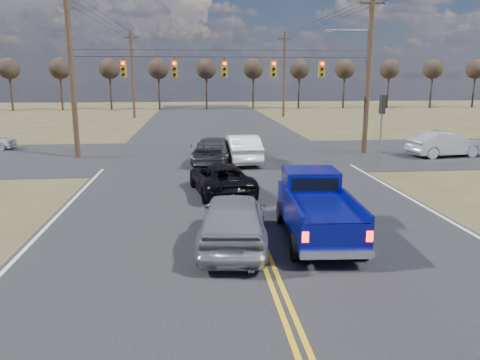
{
  "coord_description": "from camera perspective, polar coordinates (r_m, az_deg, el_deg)",
  "views": [
    {
      "loc": [
        -1.85,
        -10.99,
        4.9
      ],
      "look_at": [
        -0.39,
        4.17,
        1.5
      ],
      "focal_mm": 35.0,
      "sensor_mm": 36.0,
      "label": 1
    }
  ],
  "objects": [
    {
      "name": "ground",
      "position": [
        12.17,
        3.79,
        -11.18
      ],
      "size": [
        160.0,
        160.0,
        0.0
      ],
      "primitive_type": "plane",
      "color": "brown",
      "rests_on": "ground"
    },
    {
      "name": "pickup_truck",
      "position": [
        14.53,
        9.32,
        -3.44
      ],
      "size": [
        2.29,
        5.21,
        1.92
      ],
      "rotation": [
        0.0,
        0.0,
        -0.06
      ],
      "color": "black",
      "rests_on": "ground"
    },
    {
      "name": "treeline",
      "position": [
        38.0,
        -2.8,
        13.79
      ],
      "size": [
        87.0,
        117.8,
        7.4
      ],
      "color": "#33261C",
      "rests_on": "ground"
    },
    {
      "name": "utility_poles",
      "position": [
        28.05,
        -1.78,
        13.26
      ],
      "size": [
        19.6,
        58.32,
        10.0
      ],
      "color": "#473323",
      "rests_on": "ground"
    },
    {
      "name": "black_suv",
      "position": [
        19.74,
        -2.33,
        0.17
      ],
      "size": [
        2.88,
        5.0,
        1.31
      ],
      "primitive_type": "imported",
      "rotation": [
        0.0,
        0.0,
        3.3
      ],
      "color": "black",
      "rests_on": "ground"
    },
    {
      "name": "white_car_queue",
      "position": [
        26.93,
        0.2,
        3.86
      ],
      "size": [
        1.96,
        4.99,
        1.62
      ],
      "primitive_type": "imported",
      "rotation": [
        0.0,
        0.0,
        3.19
      ],
      "color": "white",
      "rests_on": "ground"
    },
    {
      "name": "cross_car_east_near",
      "position": [
        31.59,
        23.78,
        4.03
      ],
      "size": [
        2.37,
        4.93,
        1.56
      ],
      "primitive_type": "imported",
      "rotation": [
        0.0,
        0.0,
        1.73
      ],
      "color": "#B4B7BC",
      "rests_on": "ground"
    },
    {
      "name": "road_main",
      "position": [
        21.63,
        -0.46,
        -0.5
      ],
      "size": [
        14.0,
        120.0,
        0.02
      ],
      "primitive_type": "cube",
      "color": "#28282B",
      "rests_on": "ground"
    },
    {
      "name": "dgrey_car_queue",
      "position": [
        26.83,
        -3.21,
        3.67
      ],
      "size": [
        2.9,
        5.42,
        1.49
      ],
      "primitive_type": "imported",
      "rotation": [
        0.0,
        0.0,
        2.98
      ],
      "color": "#38373D",
      "rests_on": "ground"
    },
    {
      "name": "silver_suv",
      "position": [
        13.59,
        -0.82,
        -4.87
      ],
      "size": [
        2.44,
        5.01,
        1.65
      ],
      "primitive_type": "imported",
      "rotation": [
        0.0,
        0.0,
        3.04
      ],
      "color": "gray",
      "rests_on": "ground"
    },
    {
      "name": "road_cross",
      "position": [
        29.46,
        -1.84,
        3.01
      ],
      "size": [
        120.0,
        12.0,
        0.02
      ],
      "primitive_type": "cube",
      "color": "#28282B",
      "rests_on": "ground"
    },
    {
      "name": "signal_gantry",
      "position": [
        28.87,
        -0.86,
        12.92
      ],
      "size": [
        19.6,
        4.83,
        10.0
      ],
      "color": "#473323",
      "rests_on": "ground"
    }
  ]
}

